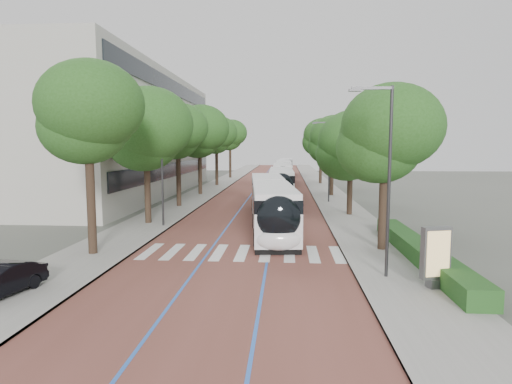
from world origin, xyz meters
TOP-DOWN VIEW (x-y plane):
  - ground at (0.00, 0.00)m, footprint 160.00×160.00m
  - road at (0.00, 40.00)m, footprint 11.00×140.00m
  - sidewalk_left at (-7.50, 40.00)m, footprint 4.00×140.00m
  - sidewalk_right at (7.50, 40.00)m, footprint 4.00×140.00m
  - kerb_left at (-5.60, 40.00)m, footprint 0.20×140.00m
  - kerb_right at (5.60, 40.00)m, footprint 0.20×140.00m
  - zebra_crossing at (0.20, 1.00)m, footprint 10.55×3.60m
  - lane_line_left at (-1.60, 40.00)m, footprint 0.12×126.00m
  - lane_line_right at (1.60, 40.00)m, footprint 0.12×126.00m
  - office_building at (-19.47, 28.00)m, footprint 18.11×40.00m
  - hedge at (9.10, 0.00)m, footprint 1.20×14.00m
  - streetlight_near at (6.62, -3.00)m, footprint 1.82×0.20m
  - streetlight_far at (6.62, 22.00)m, footprint 1.82×0.20m
  - lamp_post_left at (-6.10, 8.00)m, footprint 0.14×0.14m
  - trees_left at (-7.50, 24.98)m, footprint 6.38×60.41m
  - trees_right at (7.70, 23.44)m, footprint 5.93×47.61m
  - lead_bus at (1.40, 8.93)m, footprint 4.09×18.54m
  - bus_queued_0 at (1.99, 24.68)m, footprint 2.74×12.44m
  - bus_queued_1 at (2.04, 38.83)m, footprint 2.60×12.41m
  - bus_queued_2 at (2.02, 52.55)m, footprint 2.90×12.47m
  - bus_queued_3 at (2.50, 64.75)m, footprint 2.83×12.46m
  - ad_panel at (8.35, -4.37)m, footprint 1.21×0.61m

SIDE VIEW (x-z plane):
  - ground at x=0.00m, z-range 0.00..0.00m
  - road at x=0.00m, z-range 0.00..0.02m
  - lane_line_left at x=-1.60m, z-range 0.02..0.03m
  - lane_line_right at x=1.60m, z-range 0.02..0.03m
  - zebra_crossing at x=0.20m, z-range 0.02..0.03m
  - sidewalk_left at x=-7.50m, z-range 0.00..0.12m
  - sidewalk_right at x=7.50m, z-range 0.00..0.12m
  - kerb_left at x=-5.60m, z-range -0.01..0.13m
  - kerb_right at x=5.60m, z-range -0.01..0.13m
  - hedge at x=9.10m, z-range 0.12..0.92m
  - ad_panel at x=8.35m, z-range 0.18..2.60m
  - bus_queued_0 at x=1.99m, z-range 0.02..3.22m
  - bus_queued_1 at x=2.04m, z-range 0.02..3.22m
  - bus_queued_2 at x=2.02m, z-range 0.02..3.22m
  - bus_queued_3 at x=2.50m, z-range 0.02..3.22m
  - lead_bus at x=1.40m, z-range 0.03..3.23m
  - lamp_post_left at x=-6.10m, z-range 0.12..8.12m
  - streetlight_near at x=6.62m, z-range 0.82..8.82m
  - streetlight_far at x=6.62m, z-range 0.82..8.82m
  - trees_right at x=7.70m, z-range 1.45..10.76m
  - trees_left at x=-7.50m, z-range 2.07..11.90m
  - office_building at x=-19.47m, z-range 0.00..14.00m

